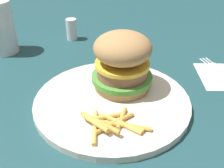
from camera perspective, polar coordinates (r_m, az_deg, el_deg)
name	(u,v)px	position (r m, az deg, el deg)	size (l,w,h in m)	color
ground_plane	(125,109)	(0.47, 2.70, -5.29)	(1.60, 1.60, 0.00)	#1E474C
plate	(112,101)	(0.48, 0.00, -3.66)	(0.27, 0.27, 0.01)	silver
sandwich	(122,61)	(0.48, 2.21, 4.87)	(0.11, 0.11, 0.11)	tan
fries_pile	(112,123)	(0.41, -0.06, -8.22)	(0.11, 0.09, 0.01)	gold
drink_glass	(1,30)	(0.69, -22.45, 10.49)	(0.07, 0.07, 0.12)	silver
salt_shaker	(72,29)	(0.73, -8.53, 11.34)	(0.03, 0.03, 0.06)	white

